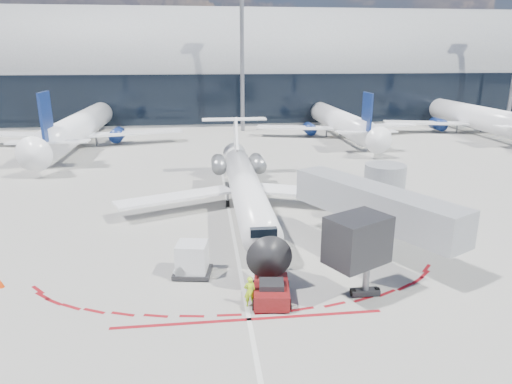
{
  "coord_description": "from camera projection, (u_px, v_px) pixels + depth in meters",
  "views": [
    {
      "loc": [
        -2.04,
        -31.89,
        13.09
      ],
      "look_at": [
        1.88,
        1.43,
        2.87
      ],
      "focal_mm": 32.0,
      "sensor_mm": 36.0,
      "label": 1
    }
  ],
  "objects": [
    {
      "name": "bg_airliner_3",
      "position": [
        470.0,
        99.0,
        78.28
      ],
      "size": [
        34.28,
        36.3,
        11.09
      ],
      "primitive_type": null,
      "color": "white",
      "rests_on": "ground"
    },
    {
      "name": "apron_stop_bar",
      "position": [
        249.0,
        319.0,
        23.41
      ],
      "size": [
        14.0,
        0.25,
        0.01
      ],
      "primitive_type": "cube",
      "color": "maroon",
      "rests_on": "ground"
    },
    {
      "name": "jet_bridge",
      "position": [
        376.0,
        205.0,
        31.69
      ],
      "size": [
        10.03,
        15.2,
        4.9
      ],
      "color": "#92959A",
      "rests_on": "ground"
    },
    {
      "name": "ground",
      "position": [
        233.0,
        235.0,
        34.34
      ],
      "size": [
        260.0,
        260.0,
        0.0
      ],
      "primitive_type": "plane",
      "color": "gray",
      "rests_on": "ground"
    },
    {
      "name": "terminal_building",
      "position": [
        211.0,
        77.0,
        93.58
      ],
      "size": [
        150.0,
        24.15,
        24.0
      ],
      "color": "#97999C",
      "rests_on": "ground"
    },
    {
      "name": "apron_centerline",
      "position": [
        232.0,
        225.0,
        36.24
      ],
      "size": [
        0.25,
        40.0,
        0.01
      ],
      "primitive_type": "cube",
      "color": "silver",
      "rests_on": "ground"
    },
    {
      "name": "regional_jet",
      "position": [
        245.0,
        186.0,
        38.9
      ],
      "size": [
        22.15,
        27.31,
        6.84
      ],
      "color": "white",
      "rests_on": "ground"
    },
    {
      "name": "bg_airliner_2",
      "position": [
        338.0,
        105.0,
        74.22
      ],
      "size": [
        31.29,
        33.13,
        10.12
      ],
      "primitive_type": null,
      "color": "white",
      "rests_on": "ground"
    },
    {
      "name": "safety_cone_left",
      "position": [
        1.0,
        283.0,
        26.56
      ],
      "size": [
        0.36,
        0.36,
        0.5
      ],
      "primitive_type": "cone",
      "color": "red",
      "rests_on": "ground"
    },
    {
      "name": "light_mast_centre",
      "position": [
        242.0,
        57.0,
        76.86
      ],
      "size": [
        0.7,
        0.7,
        25.0
      ],
      "primitive_type": "cylinder",
      "color": "slate",
      "rests_on": "ground"
    },
    {
      "name": "bg_airliner_1",
      "position": [
        79.0,
        107.0,
        66.64
      ],
      "size": [
        34.47,
        36.5,
        11.15
      ],
      "primitive_type": null,
      "color": "white",
      "rests_on": "ground"
    },
    {
      "name": "uld_container",
      "position": [
        192.0,
        260.0,
        27.81
      ],
      "size": [
        2.52,
        2.25,
        2.11
      ],
      "rotation": [
        0.0,
        0.0,
        -0.17
      ],
      "color": "black",
      "rests_on": "ground"
    },
    {
      "name": "pushback_tug",
      "position": [
        271.0,
        291.0,
        25.11
      ],
      "size": [
        2.39,
        4.93,
        1.26
      ],
      "rotation": [
        0.0,
        0.0,
        -0.12
      ],
      "color": "#5B0F0D",
      "rests_on": "ground"
    },
    {
      "name": "ramp_worker",
      "position": [
        250.0,
        291.0,
        24.41
      ],
      "size": [
        0.66,
        0.45,
        1.75
      ],
      "primitive_type": "imported",
      "rotation": [
        0.0,
        0.0,
        3.19
      ],
      "color": "#BDFB1A",
      "rests_on": "ground"
    }
  ]
}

